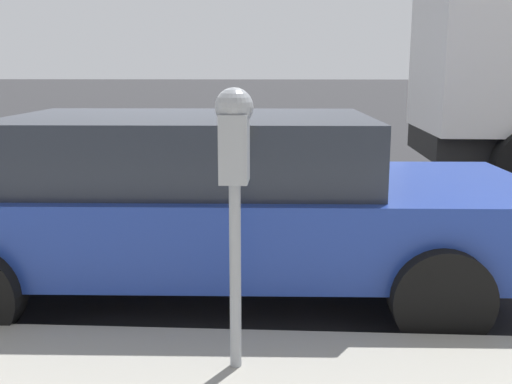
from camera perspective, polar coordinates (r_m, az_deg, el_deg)
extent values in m
plane|color=#2B2B2D|center=(5.92, -6.42, -5.28)|extent=(220.00, 220.00, 0.00)
cylinder|color=gray|center=(3.12, -1.99, -8.07)|extent=(0.06, 0.06, 1.00)
cube|color=gray|center=(2.97, -2.08, 4.17)|extent=(0.20, 0.14, 0.34)
sphere|color=gray|center=(2.95, -2.10, 8.10)|extent=(0.19, 0.19, 0.19)
cube|color=gold|center=(3.08, -1.89, 3.64)|extent=(0.01, 0.11, 0.12)
cube|color=black|center=(3.06, -1.90, 5.85)|extent=(0.01, 0.10, 0.08)
cube|color=navy|center=(4.63, -3.74, -2.27)|extent=(2.07, 4.81, 0.57)
cube|color=#232833|center=(4.55, -6.22, 4.21)|extent=(1.77, 2.72, 0.49)
cylinder|color=black|center=(5.70, 12.04, -2.78)|extent=(0.24, 0.65, 0.64)
cylinder|color=black|center=(3.94, 17.22, -9.60)|extent=(0.24, 0.65, 0.64)
cylinder|color=black|center=(5.90, -17.29, -2.57)|extent=(0.24, 0.65, 0.64)
cube|color=silver|center=(9.21, 23.12, 12.42)|extent=(2.43, 2.35, 2.24)
cylinder|color=black|center=(10.42, 20.36, 4.28)|extent=(0.31, 1.04, 1.04)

